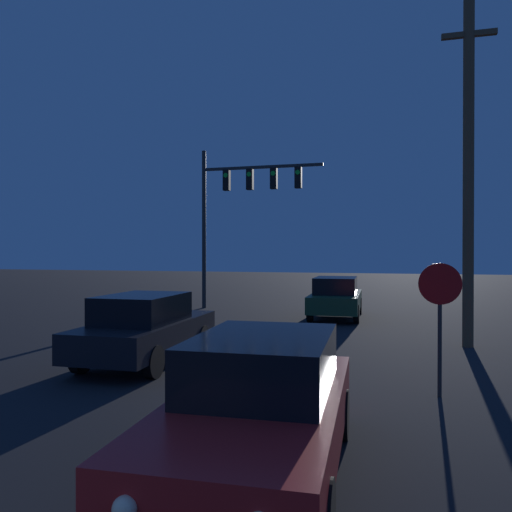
# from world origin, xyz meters

# --- Properties ---
(car_near) EXTENTS (1.94, 4.48, 1.54)m
(car_near) POSITION_xyz_m (2.15, 6.29, 0.79)
(car_near) COLOR #B21E1E
(car_near) RESTS_ON ground_plane
(car_mid) EXTENTS (1.88, 4.45, 1.54)m
(car_mid) POSITION_xyz_m (-1.81, 11.11, 0.79)
(car_mid) COLOR black
(car_mid) RESTS_ON ground_plane
(car_far) EXTENTS (1.91, 4.47, 1.54)m
(car_far) POSITION_xyz_m (1.52, 19.85, 0.79)
(car_far) COLOR #1E4728
(car_far) RESTS_ON ground_plane
(traffic_signal_mast) EXTENTS (5.40, 0.30, 6.98)m
(traffic_signal_mast) POSITION_xyz_m (-2.87, 21.68, 4.88)
(traffic_signal_mast) COLOR #2D2D2D
(traffic_signal_mast) RESTS_ON ground_plane
(stop_sign) EXTENTS (0.71, 0.07, 2.31)m
(stop_sign) POSITION_xyz_m (4.36, 9.98, 1.61)
(stop_sign) COLOR #2D2D2D
(stop_sign) RESTS_ON ground_plane
(utility_pole) EXTENTS (1.36, 0.28, 9.10)m
(utility_pole) POSITION_xyz_m (5.49, 14.99, 4.68)
(utility_pole) COLOR brown
(utility_pole) RESTS_ON ground_plane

